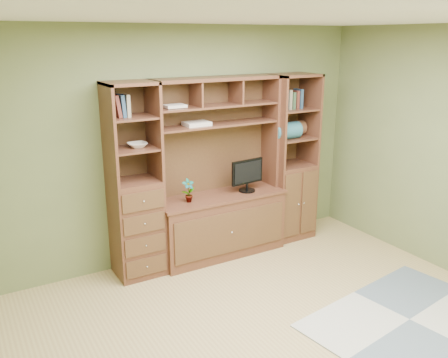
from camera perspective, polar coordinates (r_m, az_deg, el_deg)
room at (r=3.71m, az=8.75°, el=-1.75°), size 4.60×4.10×2.64m
center_hutch at (r=5.34m, az=-0.42°, el=1.07°), size 1.54×0.53×2.05m
left_tower at (r=4.97m, az=-10.70°, el=-0.40°), size 0.50×0.45×2.05m
right_tower at (r=5.92m, az=8.04°, el=2.49°), size 0.55×0.45×2.05m
rug at (r=4.78m, az=21.43°, el=-15.49°), size 1.99×1.47×0.01m
monitor at (r=5.48m, az=2.81°, el=1.13°), size 0.45×0.23×0.53m
orchid at (r=5.16m, az=-4.30°, el=-1.40°), size 0.14×0.09×0.26m
magazines at (r=5.18m, az=-3.30°, el=6.66°), size 0.28×0.20×0.04m
bowl at (r=4.89m, az=-10.38°, el=4.05°), size 0.20×0.20×0.05m
blanket_teal at (r=5.73m, az=7.49°, el=5.78°), size 0.35×0.20×0.20m
blanket_red at (r=5.95m, az=8.23°, el=6.04°), size 0.32×0.18×0.18m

